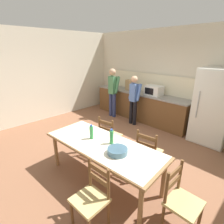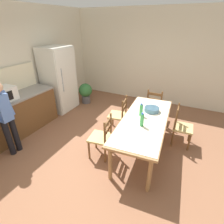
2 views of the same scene
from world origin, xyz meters
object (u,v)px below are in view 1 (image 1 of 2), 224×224
bottle_near_centre (91,132)px  refrigerator (214,107)px  paper_bag (129,85)px  chair_side_far_right (148,152)px  chair_side_far_left (110,136)px  chair_side_near_right (92,198)px  person_at_sink (113,90)px  microwave (154,90)px  dining_table (103,147)px  chair_head_end (181,201)px  bottle_off_centre (112,137)px  serving_bowl (118,151)px  person_at_counter (134,98)px

bottle_near_centre → refrigerator: bearing=69.1°
paper_bag → chair_side_far_right: size_ratio=0.40×
chair_side_far_left → chair_side_near_right: same height
bottle_near_centre → person_at_sink: bearing=128.6°
chair_side_far_left → chair_side_near_right: (1.10, -1.37, 0.00)m
microwave → dining_table: (0.90, -2.91, -0.41)m
microwave → bottle_near_centre: microwave is taller
chair_head_end → chair_side_far_right: (-0.95, 0.65, 0.00)m
chair_head_end → chair_side_far_right: size_ratio=1.00×
bottle_off_centre → chair_side_near_right: 1.02m
bottle_near_centre → serving_bowl: bottle_near_centre is taller
serving_bowl → person_at_sink: bearing=136.8°
refrigerator → dining_table: bearing=-106.1°
bottle_near_centre → chair_side_far_right: (0.72, 0.78, -0.43)m
chair_side_near_right → person_at_counter: size_ratio=0.59×
dining_table → chair_head_end: size_ratio=2.51×
microwave → serving_bowl: 3.23m
paper_bag → person_at_counter: (0.63, -0.51, -0.24)m
paper_bag → person_at_counter: bearing=-39.0°
refrigerator → bottle_off_centre: refrigerator is taller
refrigerator → chair_head_end: bearing=-78.6°
paper_bag → dining_table: (1.90, -2.91, -0.44)m
refrigerator → bottle_near_centre: size_ratio=6.95×
bottle_off_centre → person_at_sink: bearing=135.3°
bottle_near_centre → bottle_off_centre: (0.38, 0.14, 0.00)m
microwave → person_at_counter: 0.67m
dining_table → bottle_near_centre: 0.34m
microwave → chair_side_far_left: bearing=-81.2°
serving_bowl → bottle_near_centre: bearing=178.8°
chair_side_far_left → chair_side_near_right: size_ratio=1.00×
chair_side_far_right → person_at_sink: person_at_sink is taller
bottle_near_centre → chair_head_end: 1.73m
microwave → chair_side_far_right: 2.62m
paper_bag → chair_side_far_left: size_ratio=0.40×
bottle_near_centre → chair_side_far_right: bottle_near_centre is taller
bottle_near_centre → chair_side_far_left: 0.87m
chair_head_end → bottle_near_centre: bearing=94.4°
person_at_sink → microwave: bearing=-69.3°
paper_bag → microwave: bearing=0.4°
dining_table → serving_bowl: bearing=-5.1°
person_at_counter → dining_table: bearing=-152.1°
bottle_near_centre → chair_side_far_left: bottle_near_centre is taller
chair_side_far_left → person_at_counter: bearing=-76.0°
chair_side_far_left → chair_side_far_right: (1.00, 0.08, 0.00)m
microwave → chair_side_far_right: size_ratio=0.55×
dining_table → serving_bowl: size_ratio=7.13×
serving_bowl → chair_side_far_left: chair_side_far_left is taller
serving_bowl → person_at_counter: (-1.66, 2.43, 0.07)m
person_at_counter → paper_bag: bearing=51.0°
person_at_sink → chair_side_far_left: bearing=-136.0°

